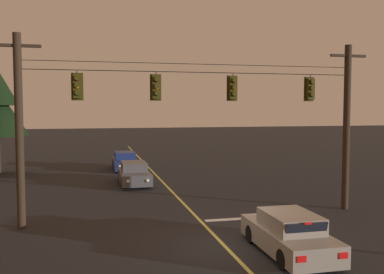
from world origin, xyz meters
TOP-DOWN VIEW (x-y plane):
  - ground_plane at (0.00, 0.00)m, footprint 180.00×180.00m
  - lane_centre_stripe at (0.00, 9.95)m, footprint 0.14×60.00m
  - stop_bar_paint at (1.90, 3.35)m, footprint 3.40×0.36m
  - signal_span_assembly at (-0.00, 3.95)m, footprint 16.27×0.32m
  - traffic_light_leftmost at (-5.00, 3.93)m, footprint 0.48×0.41m
  - traffic_light_left_inner at (-1.79, 3.93)m, footprint 0.48×0.41m
  - traffic_light_centre at (1.61, 3.93)m, footprint 0.48×0.41m
  - traffic_light_right_inner at (5.33, 3.93)m, footprint 0.48×0.41m
  - car_waiting_near_lane at (1.82, -1.30)m, footprint 1.80×4.33m
  - car_oncoming_lead at (-1.88, 12.95)m, footprint 1.80×4.42m
  - car_oncoming_trailing at (-1.95, 19.54)m, footprint 1.80×4.42m

SIDE VIEW (x-z plane):
  - ground_plane at x=0.00m, z-range 0.00..0.00m
  - lane_centre_stripe at x=0.00m, z-range 0.00..0.01m
  - stop_bar_paint at x=1.90m, z-range 0.00..0.01m
  - car_oncoming_lead at x=-1.88m, z-range -0.05..1.34m
  - car_oncoming_trailing at x=-1.95m, z-range -0.05..1.34m
  - car_waiting_near_lane at x=1.82m, z-range -0.05..1.34m
  - signal_span_assembly at x=0.00m, z-range 0.15..7.88m
  - traffic_light_leftmost at x=-5.00m, z-range 5.06..6.28m
  - traffic_light_left_inner at x=-1.79m, z-range 5.06..6.28m
  - traffic_light_centre at x=1.61m, z-range 5.06..6.28m
  - traffic_light_right_inner at x=5.33m, z-range 5.06..6.28m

